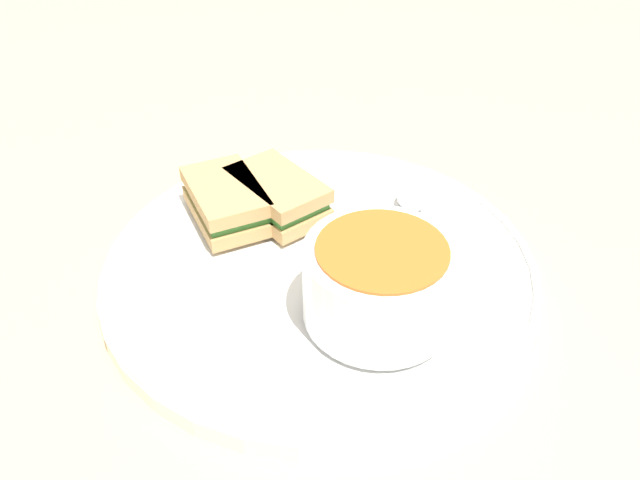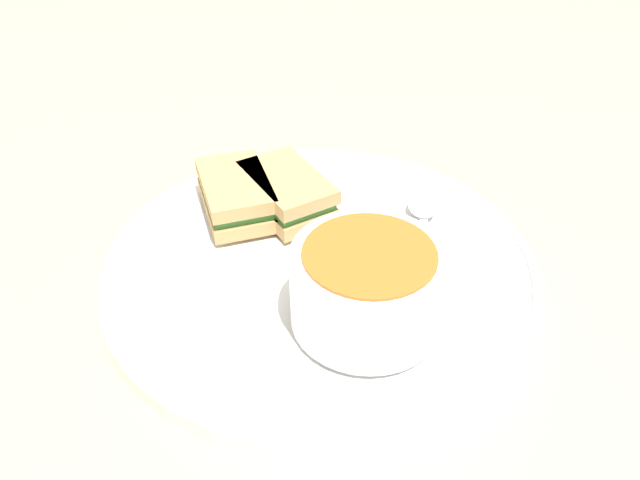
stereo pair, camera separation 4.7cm
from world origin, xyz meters
The scene contains 6 objects.
ground_plane centered at (0.00, 0.00, 0.00)m, with size 2.40×2.40×0.00m, color #D1B27F.
plate centered at (0.00, 0.00, 0.01)m, with size 0.33×0.33×0.02m.
soup_bowl centered at (-0.06, -0.04, 0.05)m, with size 0.10×0.10×0.06m.
spoon centered at (0.07, -0.07, 0.02)m, with size 0.11×0.03×0.01m.
sandwich_half_near centered at (0.06, 0.04, 0.03)m, with size 0.10×0.10×0.03m.
sandwich_half_far centered at (0.05, 0.08, 0.03)m, with size 0.10×0.09×0.03m.
Camera 1 is at (-0.37, -0.03, 0.32)m, focal length 35.00 mm.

